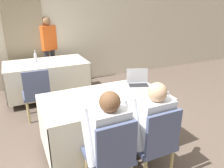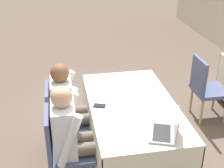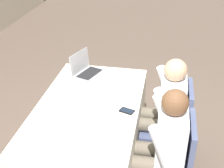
{
  "view_description": "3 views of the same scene",
  "coord_description": "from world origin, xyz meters",
  "px_view_note": "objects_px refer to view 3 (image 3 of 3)",
  "views": [
    {
      "loc": [
        -1.0,
        -2.35,
        1.9
      ],
      "look_at": [
        0.0,
        -0.22,
        1.01
      ],
      "focal_mm": 35.0,
      "sensor_mm": 36.0,
      "label": 1
    },
    {
      "loc": [
        2.76,
        -0.72,
        2.42
      ],
      "look_at": [
        0.0,
        -0.22,
        1.01
      ],
      "focal_mm": 50.0,
      "sensor_mm": 36.0,
      "label": 2
    },
    {
      "loc": [
        -2.2,
        -0.63,
        2.27
      ],
      "look_at": [
        0.0,
        -0.22,
        1.01
      ],
      "focal_mm": 50.0,
      "sensor_mm": 36.0,
      "label": 3
    }
  ],
  "objects_px": {
    "cell_phone": "(127,111)",
    "person_white_shirt": "(163,108)",
    "person_checkered_shirt": "(160,145)",
    "chair_near_right": "(173,123)",
    "laptop": "(87,70)",
    "chair_near_left": "(172,162)"
  },
  "relations": [
    {
      "from": "laptop",
      "to": "chair_near_right",
      "type": "bearing_deg",
      "value": -90.08
    },
    {
      "from": "chair_near_left",
      "to": "person_white_shirt",
      "type": "height_order",
      "value": "person_white_shirt"
    },
    {
      "from": "chair_near_left",
      "to": "chair_near_right",
      "type": "bearing_deg",
      "value": -180.0
    },
    {
      "from": "cell_phone",
      "to": "chair_near_left",
      "type": "xyz_separation_m",
      "value": [
        -0.25,
        -0.41,
        -0.27
      ]
    },
    {
      "from": "laptop",
      "to": "chair_near_left",
      "type": "height_order",
      "value": "laptop"
    },
    {
      "from": "chair_near_right",
      "to": "person_checkered_shirt",
      "type": "distance_m",
      "value": 0.56
    },
    {
      "from": "laptop",
      "to": "person_checkered_shirt",
      "type": "xyz_separation_m",
      "value": [
        -0.86,
        -0.81,
        -0.15
      ]
    },
    {
      "from": "cell_phone",
      "to": "person_white_shirt",
      "type": "distance_m",
      "value": 0.42
    },
    {
      "from": "laptop",
      "to": "chair_near_left",
      "type": "distance_m",
      "value": 1.29
    },
    {
      "from": "laptop",
      "to": "person_white_shirt",
      "type": "xyz_separation_m",
      "value": [
        -0.33,
        -0.81,
        -0.15
      ]
    },
    {
      "from": "laptop",
      "to": "person_white_shirt",
      "type": "bearing_deg",
      "value": -92.36
    },
    {
      "from": "cell_phone",
      "to": "person_white_shirt",
      "type": "xyz_separation_m",
      "value": [
        0.27,
        -0.3,
        -0.11
      ]
    },
    {
      "from": "laptop",
      "to": "person_white_shirt",
      "type": "height_order",
      "value": "person_white_shirt"
    },
    {
      "from": "chair_near_right",
      "to": "laptop",
      "type": "bearing_deg",
      "value": -110.0
    },
    {
      "from": "cell_phone",
      "to": "chair_near_right",
      "type": "relative_size",
      "value": 0.16
    },
    {
      "from": "cell_phone",
      "to": "chair_near_left",
      "type": "relative_size",
      "value": 0.16
    },
    {
      "from": "cell_phone",
      "to": "chair_near_right",
      "type": "height_order",
      "value": "chair_near_right"
    },
    {
      "from": "person_checkered_shirt",
      "to": "person_white_shirt",
      "type": "relative_size",
      "value": 1.0
    },
    {
      "from": "cell_phone",
      "to": "person_checkered_shirt",
      "type": "bearing_deg",
      "value": -110.92
    },
    {
      "from": "laptop",
      "to": "person_checkered_shirt",
      "type": "bearing_deg",
      "value": -116.51
    },
    {
      "from": "chair_near_left",
      "to": "chair_near_right",
      "type": "distance_m",
      "value": 0.52
    },
    {
      "from": "chair_near_left",
      "to": "chair_near_right",
      "type": "height_order",
      "value": "same"
    }
  ]
}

